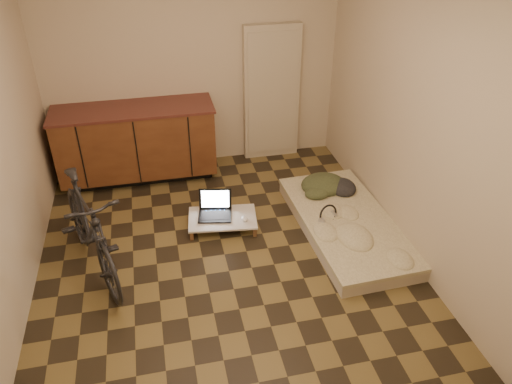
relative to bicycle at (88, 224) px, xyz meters
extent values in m
cube|color=brown|center=(1.20, -0.05, -0.52)|extent=(3.50, 4.00, 0.00)
cube|color=beige|center=(1.20, 1.95, 0.78)|extent=(3.50, 0.00, 2.60)
cube|color=beige|center=(1.20, -2.05, 0.78)|extent=(3.50, 0.00, 2.60)
cube|color=beige|center=(2.95, -0.05, 0.78)|extent=(0.00, 4.00, 2.60)
cube|color=black|center=(0.45, 1.69, -0.47)|extent=(1.70, 0.48, 0.10)
cube|color=#4D2815|center=(0.45, 1.65, -0.03)|extent=(1.80, 0.60, 0.78)
cube|color=#53251E|center=(0.45, 1.65, 0.38)|extent=(1.84, 0.62, 0.03)
cube|color=beige|center=(2.15, 1.89, 0.33)|extent=(0.70, 0.10, 1.70)
imported|color=black|center=(0.00, 0.00, 0.00)|extent=(0.97, 1.66, 1.03)
cube|color=beige|center=(2.50, 0.05, -0.46)|extent=(0.94, 1.87, 0.12)
cube|color=beige|center=(2.50, 0.05, -0.38)|extent=(0.96, 1.89, 0.04)
cube|color=brown|center=(0.92, 0.26, -0.47)|extent=(0.04, 0.04, 0.10)
cube|color=brown|center=(0.97, 0.65, -0.47)|extent=(0.04, 0.04, 0.10)
cube|color=brown|center=(1.55, 0.17, -0.47)|extent=(0.04, 0.04, 0.10)
cube|color=brown|center=(1.60, 0.56, -0.47)|extent=(0.04, 0.04, 0.10)
cube|color=silver|center=(1.26, 0.41, -0.41)|extent=(0.76, 0.54, 0.02)
cube|color=black|center=(1.19, 0.44, -0.39)|extent=(0.38, 0.31, 0.02)
cube|color=black|center=(1.22, 0.58, -0.27)|extent=(0.35, 0.13, 0.22)
cube|color=white|center=(1.22, 0.58, -0.27)|extent=(0.30, 0.11, 0.18)
ellipsoid|color=white|center=(1.48, 0.31, -0.38)|extent=(0.07, 0.11, 0.04)
camera|label=1|loc=(0.67, -3.83, 2.61)|focal=35.00mm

